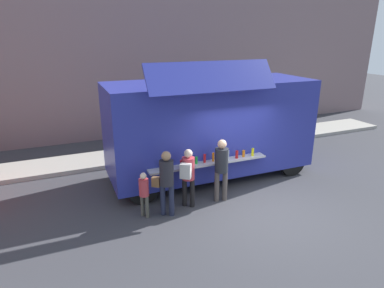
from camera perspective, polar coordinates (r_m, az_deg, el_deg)
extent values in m
plane|color=#38383D|center=(9.04, 11.66, -11.14)|extent=(60.00, 60.00, 0.00)
cube|color=#9E998E|center=(12.36, -19.51, -3.18)|extent=(28.00, 1.60, 0.15)
cube|color=slate|center=(15.54, -18.43, 15.59)|extent=(32.00, 2.40, 7.75)
cube|color=#293195|center=(10.37, 3.20, 3.21)|extent=(6.40, 2.36, 2.77)
cube|color=#293195|center=(8.52, 3.63, 11.50)|extent=(3.51, 0.64, 0.76)
cube|color=black|center=(9.08, 2.54, 3.18)|extent=(3.33, 0.14, 1.25)
cube|color=#B7B7BC|center=(9.22, 3.01, -3.28)|extent=(3.51, 0.39, 0.05)
cylinder|color=yellow|center=(8.73, -5.22, -3.55)|extent=(0.08, 0.08, 0.25)
cylinder|color=black|center=(8.77, -3.67, -3.62)|extent=(0.07, 0.07, 0.19)
cylinder|color=red|center=(8.81, -1.83, -3.43)|extent=(0.08, 0.08, 0.20)
cylinder|color=orange|center=(8.96, -0.52, -3.10)|extent=(0.06, 0.06, 0.19)
cylinder|color=green|center=(9.05, 0.75, -2.83)|extent=(0.08, 0.08, 0.20)
cylinder|color=red|center=(9.13, 2.20, -2.51)|extent=(0.07, 0.07, 0.24)
cylinder|color=orange|center=(9.23, 3.69, -2.27)|extent=(0.07, 0.07, 0.25)
cylinder|color=#1C9235|center=(9.33, 5.05, -2.17)|extent=(0.08, 0.08, 0.22)
cylinder|color=silver|center=(9.46, 6.25, -1.81)|extent=(0.06, 0.06, 0.25)
cylinder|color=red|center=(9.52, 7.75, -1.81)|extent=(0.08, 0.08, 0.23)
cylinder|color=orange|center=(9.68, 8.90, -1.64)|extent=(0.08, 0.08, 0.19)
cylinder|color=yellow|center=(9.78, 10.44, -1.39)|extent=(0.08, 0.08, 0.23)
cube|color=black|center=(11.93, 17.09, 6.90)|extent=(0.10, 1.94, 1.22)
cylinder|color=black|center=(12.75, 11.31, 0.00)|extent=(0.90, 0.28, 0.90)
cylinder|color=black|center=(11.26, 16.83, -2.95)|extent=(0.90, 0.28, 0.90)
cylinder|color=black|center=(10.92, -11.09, -3.16)|extent=(0.90, 0.28, 0.90)
cylinder|color=black|center=(9.14, -8.52, -7.42)|extent=(0.90, 0.28, 0.90)
cylinder|color=#2F5D37|center=(14.76, 14.07, 2.58)|extent=(0.60, 0.60, 1.02)
cylinder|color=#4E4440|center=(9.15, 4.30, -7.33)|extent=(0.14, 0.14, 0.87)
cylinder|color=#4E4440|center=(9.22, 5.70, -7.16)|extent=(0.14, 0.14, 0.87)
cylinder|color=#222429|center=(8.88, 5.14, -2.79)|extent=(0.36, 0.36, 0.66)
sphere|color=#DEAC84|center=(8.73, 5.22, -0.02)|extent=(0.24, 0.24, 0.24)
cylinder|color=black|center=(8.91, -1.30, -8.31)|extent=(0.13, 0.13, 0.79)
cylinder|color=black|center=(8.86, 0.04, -8.47)|extent=(0.13, 0.13, 0.79)
cylinder|color=#B1343F|center=(8.59, -0.65, -4.23)|extent=(0.33, 0.33, 0.60)
sphere|color=beige|center=(8.44, -0.66, -1.66)|extent=(0.22, 0.22, 0.22)
cube|color=beige|center=(8.35, -1.10, -4.69)|extent=(0.32, 0.30, 0.39)
cylinder|color=#20243A|center=(8.51, -5.05, -9.52)|extent=(0.13, 0.13, 0.85)
cylinder|color=#20243A|center=(8.45, -3.55, -9.70)|extent=(0.13, 0.13, 0.85)
cylinder|color=#25242B|center=(8.16, -4.43, -4.99)|extent=(0.35, 0.35, 0.64)
sphere|color=#9C7553|center=(7.99, -4.51, -2.09)|extent=(0.24, 0.24, 0.24)
cube|color=brown|center=(8.35, -6.23, -6.52)|extent=(0.25, 0.24, 0.25)
cylinder|color=#4A493F|center=(8.59, -8.57, -10.40)|extent=(0.09, 0.09, 0.59)
cylinder|color=#4A493F|center=(8.49, -7.77, -10.71)|extent=(0.09, 0.09, 0.59)
cylinder|color=#B0363E|center=(8.30, -8.33, -7.44)|extent=(0.24, 0.24, 0.44)
sphere|color=beige|center=(8.17, -8.43, -5.52)|extent=(0.16, 0.16, 0.16)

